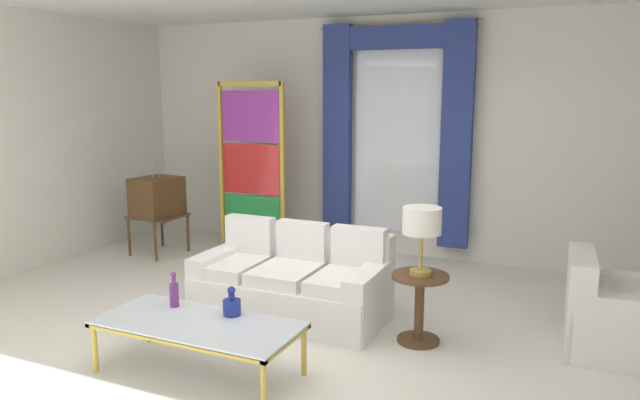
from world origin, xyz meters
name	(u,v)px	position (x,y,z in m)	size (l,w,h in m)	color
ground_plane	(282,337)	(0.00, 0.00, 0.00)	(16.00, 16.00, 0.00)	silver
wall_rear	(393,137)	(0.00, 3.06, 1.50)	(8.00, 0.12, 3.00)	white
wall_left	(25,142)	(-3.66, 0.60, 1.50)	(0.12, 7.00, 3.00)	white
curtained_window	(395,119)	(0.07, 2.89, 1.74)	(2.00, 0.17, 2.70)	white
couch_white_long	(295,283)	(-0.15, 0.55, 0.30)	(1.76, 0.93, 0.86)	white
coffee_table	(198,326)	(-0.24, -0.86, 0.38)	(1.54, 0.69, 0.41)	silver
bottle_blue_decanter	(232,305)	(-0.09, -0.63, 0.49)	(0.14, 0.14, 0.23)	navy
bottle_crystal_tall	(174,293)	(-0.60, -0.67, 0.52)	(0.07, 0.07, 0.29)	#753384
vintage_tv	(157,198)	(-2.71, 1.71, 0.73)	(0.62, 0.66, 1.35)	brown
armchair_white	(612,318)	(2.58, 0.85, 0.29)	(0.86, 0.86, 0.80)	white
stained_glass_divider	(251,172)	(-1.62, 2.25, 1.06)	(0.95, 0.05, 2.20)	gold
peacock_figurine	(264,247)	(-1.22, 1.84, 0.22)	(0.44, 0.60, 0.50)	beige
round_side_table	(419,302)	(1.11, 0.39, 0.36)	(0.48, 0.48, 0.59)	brown
table_lamp_brass	(422,224)	(1.11, 0.39, 1.03)	(0.32, 0.32, 0.57)	#B29338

